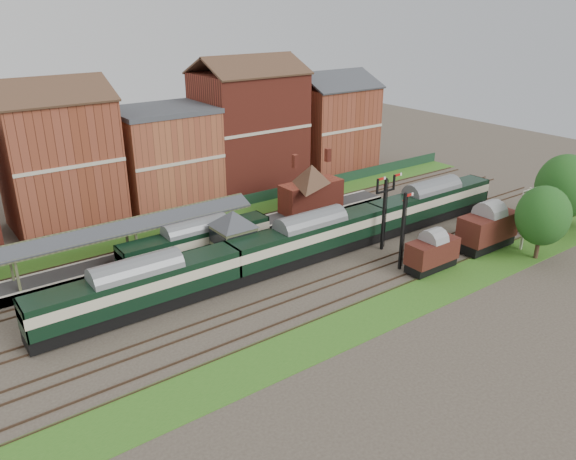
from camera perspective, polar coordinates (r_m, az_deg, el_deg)
ground at (r=56.07m, az=-1.06°, el=-4.09°), size 160.00×160.00×0.00m
grass_back at (r=68.66m, az=-8.82°, el=0.74°), size 90.00×4.50×0.06m
grass_front at (r=47.96m, az=7.38°, el=-9.14°), size 90.00×5.00×0.06m
fence at (r=70.08m, az=-9.62°, el=1.77°), size 90.00×0.12×1.50m
platform at (r=61.25m, az=-10.20°, el=-1.59°), size 55.00×3.40×1.00m
signal_box at (r=55.76m, az=-5.53°, el=-0.75°), size 5.40×5.40×6.00m
brick_hut at (r=60.65m, az=1.01°, el=-0.75°), size 3.20×2.64×2.94m
station_building at (r=68.55m, az=2.39°, el=4.44°), size 8.10×8.10×5.90m
canopy at (r=57.60m, az=-15.79°, el=0.74°), size 26.00×3.89×4.08m
semaphore_bracket at (r=59.83m, az=9.77°, el=2.13°), size 3.60×0.25×8.18m
semaphore_siding at (r=55.77m, az=11.57°, el=-0.04°), size 1.23×0.25×8.00m
yard_lamp at (r=64.16m, az=23.05°, el=1.40°), size 2.60×0.22×7.00m
town_backdrop at (r=74.26m, az=-12.56°, el=7.77°), size 69.00×10.00×16.00m
dmu_train at (r=57.31m, az=2.30°, el=-0.77°), size 55.55×2.92×4.27m
platform_railcar at (r=57.71m, az=-9.26°, el=-1.20°), size 16.22×2.56×3.73m
goods_van_a at (r=57.09m, az=14.43°, el=-2.21°), size 5.53×2.40×3.36m
goods_van_b at (r=63.63m, az=19.60°, el=0.16°), size 6.89×2.98×4.18m
goods_van_c at (r=71.79m, az=24.07°, el=1.55°), size 5.40×2.34×3.28m
tree_near at (r=70.58m, az=26.29°, el=3.99°), size 6.36×6.36×9.20m
tree_far at (r=62.34m, az=24.49°, el=1.33°), size 5.38×5.38×7.85m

